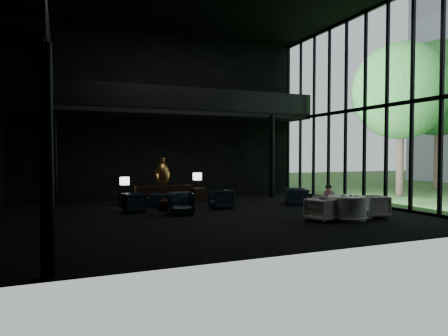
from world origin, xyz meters
name	(u,v)px	position (x,y,z in m)	size (l,w,h in m)	color
floor	(208,214)	(0.00, 0.00, 0.00)	(14.00, 12.00, 0.02)	black
wall_back	(166,115)	(0.00, 6.00, 4.00)	(14.00, 0.04, 8.00)	black
wall_front	(305,65)	(0.00, -6.00, 4.00)	(14.00, 0.04, 8.00)	black
curtain_wall	(365,109)	(6.95, 0.00, 4.00)	(0.20, 12.00, 8.00)	black
mezzanine_left	(14,90)	(-6.00, 0.00, 4.00)	(2.00, 12.00, 0.25)	black
mezzanine_back	(191,114)	(1.00, 5.00, 4.00)	(12.00, 2.00, 0.25)	black
railing_left	(51,71)	(-5.00, 0.00, 4.60)	(0.06, 12.00, 1.00)	black
railing_back	(198,99)	(1.00, 4.00, 4.60)	(12.00, 0.06, 1.00)	black
column_sw	(46,161)	(-5.00, -5.70, 2.00)	(0.24, 0.24, 4.00)	black
column_nw	(55,157)	(-5.00, 5.70, 2.00)	(0.24, 0.24, 4.00)	black
column_ne	(272,156)	(4.80, 4.00, 2.00)	(0.24, 0.24, 4.00)	black
tree_near	(401,91)	(11.00, 2.00, 5.23)	(4.80, 4.80, 7.65)	#382D23
tree_far	(438,88)	(16.00, 4.00, 5.99)	(5.60, 5.60, 8.80)	#382D23
console	(164,195)	(-0.74, 3.45, 0.38)	(2.40, 0.54, 0.76)	black
bronze_urn	(162,174)	(-0.74, 3.64, 1.27)	(0.64, 0.64, 1.19)	#9F6120
side_table_left	(125,199)	(-2.34, 3.54, 0.25)	(0.45, 0.45, 0.50)	black
table_lamp_left	(125,182)	(-2.34, 3.58, 0.97)	(0.39, 0.39, 0.66)	black
side_table_right	(199,195)	(0.86, 3.49, 0.30)	(0.55, 0.55, 0.61)	black
table_lamp_right	(197,177)	(0.86, 3.71, 1.08)	(0.39, 0.39, 0.66)	black
sofa	(169,199)	(-0.76, 2.45, 0.32)	(1.65, 0.48, 0.65)	black
lounge_armchair_west	(135,202)	(-2.30, 1.42, 0.39)	(0.75, 0.71, 0.78)	#132331
lounge_armchair_east	(221,198)	(0.92, 1.07, 0.43)	(0.84, 0.79, 0.87)	#213643
lounge_armchair_south	(181,201)	(-0.92, 0.19, 0.48)	(0.94, 0.88, 0.96)	black
window_armchair	(297,194)	(4.37, 1.08, 0.42)	(0.97, 0.63, 0.84)	#213547
coffee_table	(172,205)	(-0.89, 1.48, 0.18)	(0.83, 0.83, 0.37)	black
dining_table	(347,209)	(3.78, -2.78, 0.33)	(1.36, 1.36, 0.75)	white
dining_chair_north	(328,204)	(3.75, -1.85, 0.40)	(0.77, 0.72, 0.79)	silver
dining_chair_east	(374,205)	(4.85, -2.82, 0.43)	(0.83, 0.78, 0.85)	beige
dining_chair_west	(321,208)	(2.80, -2.74, 0.41)	(0.79, 0.74, 0.81)	beige
child	(328,194)	(3.73, -1.88, 0.75)	(0.28, 0.28, 0.61)	#D8AAC1
plate_a	(345,197)	(3.56, -2.97, 0.76)	(0.27, 0.27, 0.02)	white
plate_b	(348,195)	(3.97, -2.63, 0.76)	(0.21, 0.21, 0.01)	white
saucer	(355,196)	(3.98, -2.94, 0.76)	(0.14, 0.14, 0.01)	white
coffee_cup	(356,195)	(4.08, -2.88, 0.79)	(0.07, 0.07, 0.05)	white
cereal_bowl	(343,195)	(3.72, -2.67, 0.79)	(0.16, 0.16, 0.08)	white
cream_pot	(351,196)	(3.78, -2.96, 0.79)	(0.06, 0.06, 0.07)	#99999E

